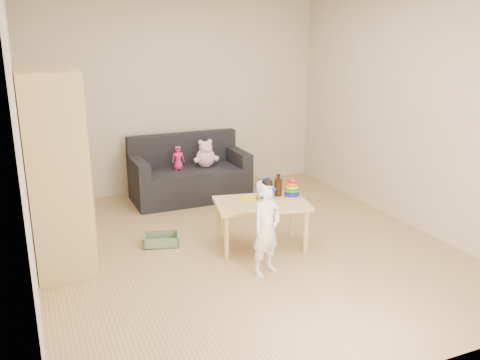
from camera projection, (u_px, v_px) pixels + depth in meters
name	position (u px, v px, depth m)	size (l,w,h in m)	color
room	(245.00, 122.00, 4.87)	(4.50, 4.50, 4.50)	tan
wardrobe	(56.00, 170.00, 4.69)	(0.51, 1.01, 1.83)	#EED482
sofa	(190.00, 184.00, 6.70)	(1.49, 0.75, 0.42)	black
play_table	(261.00, 224.00, 5.20)	(0.92, 0.58, 0.49)	#ECC781
storage_bin	(161.00, 239.00, 5.30)	(0.36, 0.27, 0.11)	#648460
toddler	(266.00, 229.00, 4.56)	(0.32, 0.21, 0.86)	white
pink_bear	(205.00, 155.00, 6.68)	(0.27, 0.23, 0.31)	#F5B4D9
doll	(178.00, 158.00, 6.52)	(0.16, 0.11, 0.31)	#E42A6F
ring_stacker	(292.00, 190.00, 5.25)	(0.17, 0.17, 0.19)	yellow
brown_bottle	(278.00, 187.00, 5.30)	(0.08, 0.08, 0.23)	black
blue_plush	(265.00, 187.00, 5.22)	(0.19, 0.15, 0.23)	blue
wooden_figure	(258.00, 198.00, 5.08)	(0.04, 0.03, 0.10)	brown
yellow_book	(251.00, 198.00, 5.21)	(0.18, 0.18, 0.01)	yellow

